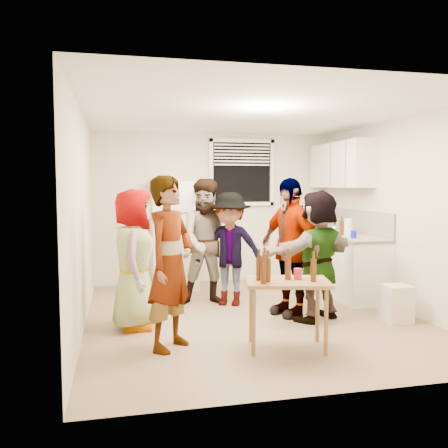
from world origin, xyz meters
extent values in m
cube|color=white|center=(-0.75, 1.88, 0.85)|extent=(0.70, 0.70, 1.70)
cube|color=white|center=(1.70, 1.15, 0.43)|extent=(0.60, 2.20, 0.86)
cube|color=#BDB19B|center=(1.70, 1.15, 0.88)|extent=(0.64, 2.22, 0.04)
cube|color=beige|center=(1.99, 1.15, 1.08)|extent=(0.03, 2.20, 0.36)
cube|color=white|center=(1.83, 1.35, 1.95)|extent=(0.34, 1.60, 0.70)
cylinder|color=white|center=(1.68, 0.77, 0.90)|extent=(0.11, 0.11, 0.25)
cylinder|color=black|center=(1.75, 2.04, 0.90)|extent=(0.07, 0.07, 0.27)
cylinder|color=#47230C|center=(1.60, 0.81, 0.90)|extent=(0.06, 0.06, 0.21)
cylinder|color=#1213CD|center=(1.58, 0.41, 0.90)|extent=(0.08, 0.08, 0.11)
cube|color=gold|center=(1.92, 1.64, 0.97)|extent=(0.02, 0.17, 0.14)
cube|color=beige|center=(1.63, -0.58, 0.25)|extent=(0.32, 0.32, 0.44)
cylinder|color=#47230C|center=(0.25, -1.29, 0.69)|extent=(0.06, 0.06, 0.22)
cylinder|color=#C7203F|center=(0.15, -1.14, 0.69)|extent=(0.08, 0.08, 0.11)
imported|color=#9B9B9B|center=(-1.44, -0.14, 0.00)|extent=(1.67, 0.96, 0.51)
imported|color=#141933|center=(-1.11, -0.91, 0.00)|extent=(1.73, 1.60, 0.41)
imported|color=brown|center=(-0.40, 0.74, 0.00)|extent=(1.07, 1.82, 0.65)
imported|color=#3E3F43|center=(-0.13, 0.65, 0.00)|extent=(1.56, 1.82, 0.57)
imported|color=black|center=(0.49, 0.00, 0.00)|extent=(1.98, 1.58, 0.42)
imported|color=tan|center=(0.74, -0.28, 0.00)|extent=(2.02, 2.07, 0.47)
camera|label=1|loc=(-1.60, -5.56, 1.64)|focal=38.00mm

